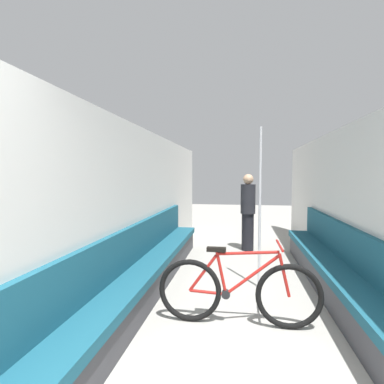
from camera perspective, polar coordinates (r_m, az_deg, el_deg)
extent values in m
cube|color=silver|center=(4.11, -11.37, -3.00)|extent=(0.10, 9.52, 2.24)
cube|color=silver|center=(4.11, 29.88, -3.38)|extent=(0.10, 9.52, 2.24)
cube|color=#3D3D42|center=(4.13, -8.30, -16.55)|extent=(0.36, 5.15, 0.34)
cube|color=#195166|center=(4.06, -8.32, -13.65)|extent=(0.43, 5.15, 0.10)
cube|color=#195166|center=(4.04, -10.80, -9.49)|extent=(0.07, 5.15, 0.48)
cube|color=#3D3D42|center=(4.13, 26.56, -16.87)|extent=(0.36, 5.15, 0.34)
cube|color=#195166|center=(4.06, 26.64, -13.97)|extent=(0.43, 5.15, 0.10)
cube|color=#195166|center=(4.04, 29.20, -9.85)|extent=(0.07, 5.15, 0.48)
torus|color=black|center=(3.36, -0.38, -18.22)|extent=(0.67, 0.06, 0.67)
torus|color=black|center=(3.35, 18.05, -18.42)|extent=(0.67, 0.06, 0.67)
cylinder|color=#B21E19|center=(3.34, 3.03, -18.52)|extent=(0.38, 0.03, 0.05)
cylinder|color=#B21E19|center=(3.27, 2.13, -15.17)|extent=(0.31, 0.03, 0.41)
cylinder|color=#B21E19|center=(3.25, 5.59, -14.89)|extent=(0.13, 0.03, 0.48)
cylinder|color=#B21E19|center=(3.25, 11.42, -15.26)|extent=(0.56, 0.03, 0.46)
cylinder|color=#B21E19|center=(3.18, 10.53, -11.35)|extent=(0.64, 0.03, 0.08)
cylinder|color=#B21E19|center=(3.27, 17.20, -14.90)|extent=(0.13, 0.03, 0.44)
cylinder|color=black|center=(3.33, 6.50, -18.77)|extent=(0.09, 0.06, 0.09)
cube|color=black|center=(3.19, 4.69, -10.84)|extent=(0.20, 0.07, 0.04)
cylinder|color=#B21E19|center=(3.18, 16.38, -9.73)|extent=(0.02, 0.46, 0.02)
cylinder|color=gray|center=(4.49, 12.62, -17.14)|extent=(0.08, 0.08, 0.01)
cylinder|color=silver|center=(4.23, 12.81, -2.97)|extent=(0.04, 0.04, 2.22)
cylinder|color=black|center=(6.35, 10.57, -7.47)|extent=(0.25, 0.25, 0.77)
cylinder|color=#232328|center=(6.26, 10.64, -1.30)|extent=(0.30, 0.30, 0.60)
sphere|color=tan|center=(6.24, 10.68, 2.41)|extent=(0.21, 0.21, 0.21)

